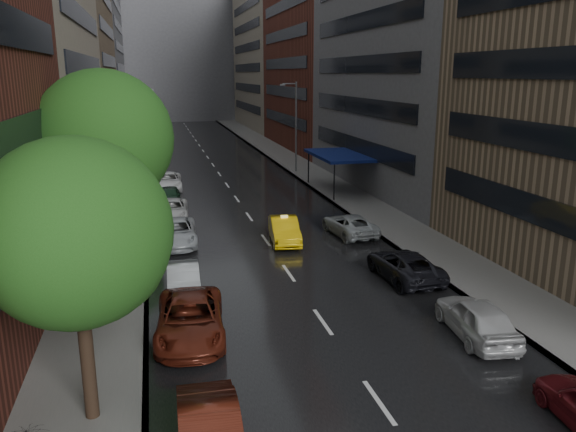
% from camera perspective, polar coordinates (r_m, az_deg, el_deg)
% --- Properties ---
extents(road, '(14.00, 140.00, 0.01)m').
position_cam_1_polar(road, '(61.59, -7.43, 4.88)').
color(road, black).
rests_on(road, ground).
extents(sidewalk_left, '(4.00, 140.00, 0.15)m').
position_cam_1_polar(sidewalk_left, '(61.30, -15.85, 4.48)').
color(sidewalk_left, gray).
rests_on(sidewalk_left, ground).
extents(sidewalk_right, '(4.00, 140.00, 0.15)m').
position_cam_1_polar(sidewalk_right, '(63.15, 0.74, 5.30)').
color(sidewalk_right, gray).
rests_on(sidewalk_right, ground).
extents(buildings_left, '(8.00, 108.00, 38.00)m').
position_cam_1_polar(buildings_left, '(70.02, -21.70, 18.29)').
color(buildings_left, maroon).
rests_on(buildings_left, ground).
extents(buildings_right, '(8.05, 109.10, 36.00)m').
position_cam_1_polar(buildings_right, '(70.65, 4.34, 18.39)').
color(buildings_right, '#937A5B').
rests_on(buildings_right, ground).
extents(building_far, '(40.00, 14.00, 32.00)m').
position_cam_1_polar(building_far, '(128.74, -11.17, 16.75)').
color(building_far, slate).
rests_on(building_far, ground).
extents(tree_near, '(5.28, 5.28, 8.42)m').
position_cam_1_polar(tree_near, '(16.27, -20.81, -1.67)').
color(tree_near, '#382619').
rests_on(tree_near, ground).
extents(tree_mid, '(6.41, 6.41, 10.22)m').
position_cam_1_polar(tree_mid, '(27.69, -18.17, 7.43)').
color(tree_mid, '#382619').
rests_on(tree_mid, ground).
extents(tree_far, '(4.87, 4.87, 7.76)m').
position_cam_1_polar(tree_far, '(40.65, -16.69, 7.12)').
color(tree_far, '#382619').
rests_on(tree_far, ground).
extents(taxi, '(2.11, 4.75, 1.52)m').
position_cam_1_polar(taxi, '(33.95, -0.38, -1.44)').
color(taxi, yellow).
rests_on(taxi, ground).
extents(parked_cars_left, '(2.99, 41.87, 1.55)m').
position_cam_1_polar(parked_cars_left, '(33.89, -11.34, -1.79)').
color(parked_cars_left, '#4F1A0F').
rests_on(parked_cars_left, ground).
extents(parked_cars_right, '(2.68, 25.31, 1.58)m').
position_cam_1_polar(parked_cars_right, '(27.23, 13.14, -5.95)').
color(parked_cars_right, maroon).
rests_on(parked_cars_right, ground).
extents(street_lamp_left, '(1.74, 0.22, 9.00)m').
position_cam_1_polar(street_lamp_left, '(40.78, -15.40, 6.64)').
color(street_lamp_left, gray).
rests_on(street_lamp_left, sidewalk_left).
extents(street_lamp_right, '(1.74, 0.22, 9.00)m').
position_cam_1_polar(street_lamp_right, '(57.44, 0.75, 9.24)').
color(street_lamp_right, gray).
rests_on(street_lamp_right, sidewalk_right).
extents(awning, '(4.00, 8.00, 3.12)m').
position_cam_1_polar(awning, '(48.46, 5.13, 6.15)').
color(awning, navy).
rests_on(awning, sidewalk_right).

